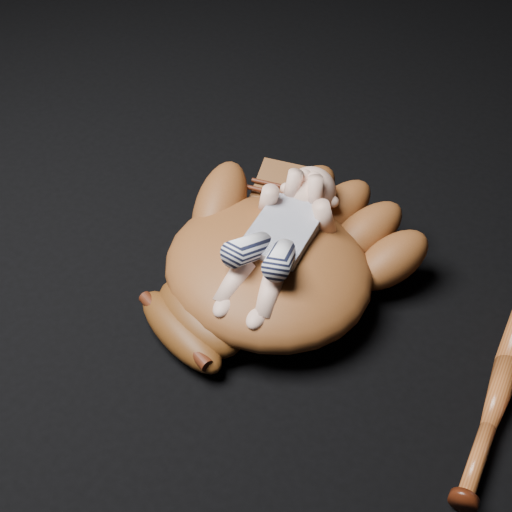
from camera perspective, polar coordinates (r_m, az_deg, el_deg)
name	(u,v)px	position (r m, az deg, el deg)	size (l,w,h in m)	color
baseball_glove	(268,261)	(1.17, 0.96, -0.42)	(0.45, 0.51, 0.16)	#5C2E13
newborn_baby	(277,239)	(1.14, 1.69, 1.36)	(0.16, 0.34, 0.14)	#D4A189
baseball_bat	(505,377)	(1.15, 19.26, -9.15)	(0.04, 0.47, 0.04)	brown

